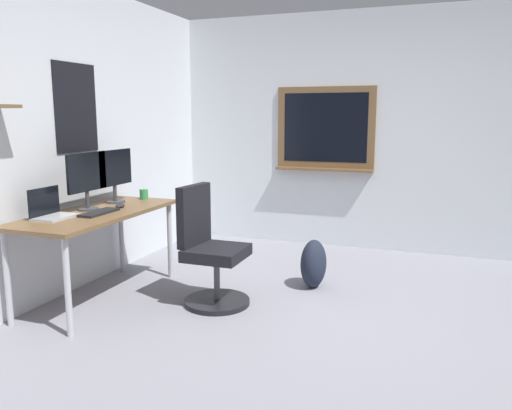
{
  "coord_description": "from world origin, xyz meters",
  "views": [
    {
      "loc": [
        -3.3,
        -0.53,
        1.5
      ],
      "look_at": [
        0.11,
        0.72,
        0.85
      ],
      "focal_mm": 35.91,
      "sensor_mm": 36.0,
      "label": 1
    }
  ],
  "objects_px": {
    "backpack": "(313,264)",
    "desk": "(97,220)",
    "monitor_primary": "(87,177)",
    "coffee_mug": "(144,194)",
    "office_chair": "(210,254)",
    "laptop": "(51,211)",
    "keyboard": "(99,212)",
    "monitor_secondary": "(115,172)",
    "computer_mouse": "(120,206)"
  },
  "relations": [
    {
      "from": "coffee_mug",
      "to": "desk",
      "type": "bearing_deg",
      "value": 177.31
    },
    {
      "from": "office_chair",
      "to": "monitor_primary",
      "type": "distance_m",
      "value": 1.17
    },
    {
      "from": "laptop",
      "to": "coffee_mug",
      "type": "bearing_deg",
      "value": -10.51
    },
    {
      "from": "backpack",
      "to": "desk",
      "type": "bearing_deg",
      "value": 118.98
    },
    {
      "from": "monitor_primary",
      "to": "monitor_secondary",
      "type": "height_order",
      "value": "same"
    },
    {
      "from": "office_chair",
      "to": "backpack",
      "type": "xyz_separation_m",
      "value": [
        0.66,
        -0.69,
        -0.2
      ]
    },
    {
      "from": "office_chair",
      "to": "laptop",
      "type": "xyz_separation_m",
      "value": [
        -0.55,
        1.04,
        0.38
      ]
    },
    {
      "from": "keyboard",
      "to": "coffee_mug",
      "type": "bearing_deg",
      "value": 3.96
    },
    {
      "from": "desk",
      "to": "monitor_secondary",
      "type": "relative_size",
      "value": 3.23
    },
    {
      "from": "monitor_primary",
      "to": "backpack",
      "type": "height_order",
      "value": "monitor_primary"
    },
    {
      "from": "office_chair",
      "to": "computer_mouse",
      "type": "distance_m",
      "value": 0.88
    },
    {
      "from": "monitor_secondary",
      "to": "coffee_mug",
      "type": "xyz_separation_m",
      "value": [
        0.24,
        -0.13,
        -0.22
      ]
    },
    {
      "from": "laptop",
      "to": "keyboard",
      "type": "height_order",
      "value": "laptop"
    },
    {
      "from": "monitor_primary",
      "to": "coffee_mug",
      "type": "height_order",
      "value": "monitor_primary"
    },
    {
      "from": "monitor_primary",
      "to": "coffee_mug",
      "type": "relative_size",
      "value": 5.04
    },
    {
      "from": "laptop",
      "to": "coffee_mug",
      "type": "distance_m",
      "value": 1.0
    },
    {
      "from": "monitor_secondary",
      "to": "keyboard",
      "type": "bearing_deg",
      "value": -159.22
    },
    {
      "from": "desk",
      "to": "backpack",
      "type": "height_order",
      "value": "desk"
    },
    {
      "from": "monitor_primary",
      "to": "computer_mouse",
      "type": "distance_m",
      "value": 0.36
    },
    {
      "from": "coffee_mug",
      "to": "office_chair",
      "type": "bearing_deg",
      "value": -116.83
    },
    {
      "from": "laptop",
      "to": "backpack",
      "type": "relative_size",
      "value": 0.73
    },
    {
      "from": "keyboard",
      "to": "coffee_mug",
      "type": "xyz_separation_m",
      "value": [
        0.72,
        0.05,
        0.04
      ]
    },
    {
      "from": "desk",
      "to": "backpack",
      "type": "distance_m",
      "value": 1.86
    },
    {
      "from": "laptop",
      "to": "office_chair",
      "type": "bearing_deg",
      "value": -62.19
    },
    {
      "from": "desk",
      "to": "computer_mouse",
      "type": "xyz_separation_m",
      "value": [
        0.21,
        -0.08,
        0.09
      ]
    },
    {
      "from": "computer_mouse",
      "to": "monitor_primary",
      "type": "bearing_deg",
      "value": 132.28
    },
    {
      "from": "monitor_secondary",
      "to": "keyboard",
      "type": "height_order",
      "value": "monitor_secondary"
    },
    {
      "from": "computer_mouse",
      "to": "coffee_mug",
      "type": "relative_size",
      "value": 1.13
    },
    {
      "from": "monitor_secondary",
      "to": "office_chair",
      "type": "bearing_deg",
      "value": -101.28
    },
    {
      "from": "monitor_secondary",
      "to": "computer_mouse",
      "type": "relative_size",
      "value": 4.46
    },
    {
      "from": "desk",
      "to": "monitor_secondary",
      "type": "distance_m",
      "value": 0.54
    },
    {
      "from": "monitor_secondary",
      "to": "keyboard",
      "type": "xyz_separation_m",
      "value": [
        -0.49,
        -0.18,
        -0.26
      ]
    },
    {
      "from": "keyboard",
      "to": "coffee_mug",
      "type": "height_order",
      "value": "coffee_mug"
    },
    {
      "from": "backpack",
      "to": "monitor_primary",
      "type": "bearing_deg",
      "value": 116.44
    },
    {
      "from": "laptop",
      "to": "keyboard",
      "type": "bearing_deg",
      "value": -41.63
    },
    {
      "from": "office_chair",
      "to": "computer_mouse",
      "type": "height_order",
      "value": "office_chair"
    },
    {
      "from": "monitor_secondary",
      "to": "backpack",
      "type": "bearing_deg",
      "value": -74.65
    },
    {
      "from": "coffee_mug",
      "to": "backpack",
      "type": "relative_size",
      "value": 0.22
    },
    {
      "from": "coffee_mug",
      "to": "backpack",
      "type": "height_order",
      "value": "coffee_mug"
    },
    {
      "from": "computer_mouse",
      "to": "desk",
      "type": "bearing_deg",
      "value": 158.58
    },
    {
      "from": "computer_mouse",
      "to": "backpack",
      "type": "height_order",
      "value": "computer_mouse"
    },
    {
      "from": "computer_mouse",
      "to": "laptop",
      "type": "bearing_deg",
      "value": 156.76
    },
    {
      "from": "laptop",
      "to": "monitor_secondary",
      "type": "xyz_separation_m",
      "value": [
        0.75,
        -0.05,
        0.22
      ]
    },
    {
      "from": "keyboard",
      "to": "backpack",
      "type": "xyz_separation_m",
      "value": [
        0.95,
        -1.5,
        -0.53
      ]
    },
    {
      "from": "desk",
      "to": "keyboard",
      "type": "bearing_deg",
      "value": -132.91
    },
    {
      "from": "desk",
      "to": "monitor_primary",
      "type": "xyz_separation_m",
      "value": [
        0.04,
        0.1,
        0.34
      ]
    },
    {
      "from": "monitor_secondary",
      "to": "keyboard",
      "type": "distance_m",
      "value": 0.58
    },
    {
      "from": "desk",
      "to": "laptop",
      "type": "relative_size",
      "value": 4.83
    },
    {
      "from": "office_chair",
      "to": "keyboard",
      "type": "height_order",
      "value": "office_chair"
    },
    {
      "from": "monitor_primary",
      "to": "computer_mouse",
      "type": "height_order",
      "value": "monitor_primary"
    }
  ]
}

